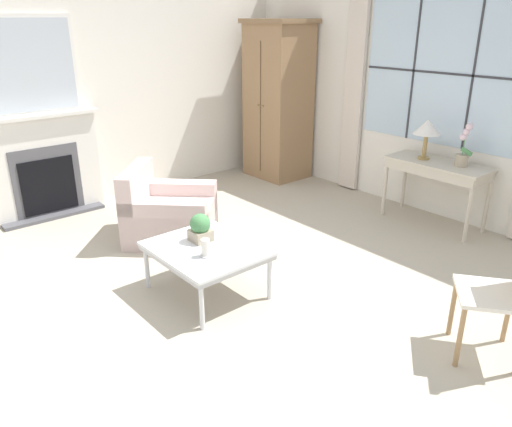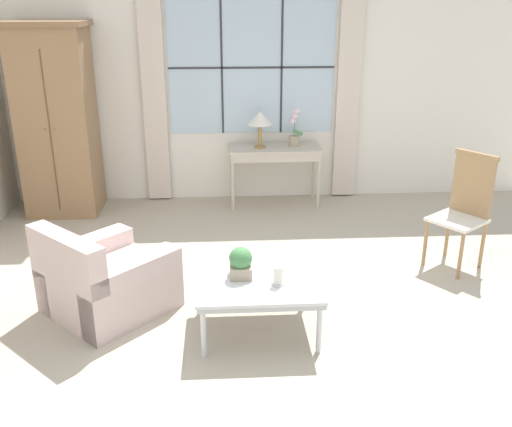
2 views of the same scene
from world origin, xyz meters
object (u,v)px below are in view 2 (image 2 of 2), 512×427
at_px(potted_orchid, 294,132).
at_px(armoire, 57,120).
at_px(side_chair_wooden, 465,204).
at_px(coffee_table, 259,284).
at_px(potted_plant_small, 241,263).
at_px(console_table, 275,154).
at_px(table_lamp, 260,119).
at_px(armchair_upholstered, 106,282).
at_px(pillar_candle, 278,276).

bearing_deg(potted_orchid, armoire, -177.46).
bearing_deg(potted_orchid, side_chair_wooden, -53.19).
distance_m(coffee_table, potted_plant_small, 0.22).
bearing_deg(side_chair_wooden, console_table, 131.94).
bearing_deg(potted_orchid, potted_plant_small, -104.79).
xyz_separation_m(armoire, potted_orchid, (2.80, 0.12, -0.21)).
xyz_separation_m(table_lamp, potted_orchid, (0.43, 0.06, -0.18)).
bearing_deg(coffee_table, armchair_upholstered, 163.51).
height_order(potted_orchid, armchair_upholstered, potted_orchid).
height_order(armoire, side_chair_wooden, armoire).
bearing_deg(pillar_candle, potted_plant_small, 152.76).
distance_m(coffee_table, pillar_candle, 0.21).
relative_size(side_chair_wooden, pillar_candle, 6.87).
distance_m(armchair_upholstered, side_chair_wooden, 3.37).
distance_m(console_table, potted_orchid, 0.36).
relative_size(potted_orchid, side_chair_wooden, 0.43).
bearing_deg(table_lamp, armoire, -178.33).
distance_m(potted_orchid, side_chair_wooden, 2.37).
bearing_deg(potted_orchid, table_lamp, -172.63).
distance_m(potted_orchid, armchair_upholstered, 3.25).
xyz_separation_m(armoire, side_chair_wooden, (4.21, -1.76, -0.50)).
bearing_deg(pillar_candle, coffee_table, 144.66).
height_order(coffee_table, pillar_candle, pillar_candle).
relative_size(potted_orchid, armchair_upholstered, 0.39).
relative_size(console_table, table_lamp, 2.54).
bearing_deg(pillar_candle, table_lamp, 88.77).
relative_size(armoire, console_table, 1.96).
relative_size(armchair_upholstered, pillar_candle, 7.57).
relative_size(potted_orchid, pillar_candle, 2.93).
relative_size(coffee_table, pillar_candle, 5.84).
xyz_separation_m(console_table, potted_plant_small, (-0.52, -2.86, -0.09)).
distance_m(potted_orchid, coffee_table, 3.05).
xyz_separation_m(console_table, potted_orchid, (0.24, 0.04, 0.26)).
bearing_deg(armoire, side_chair_wooden, -22.64).
distance_m(armchair_upholstered, coffee_table, 1.30).
bearing_deg(armoire, coffee_table, -52.39).
height_order(potted_orchid, coffee_table, potted_orchid).
xyz_separation_m(potted_plant_small, pillar_candle, (0.28, -0.14, -0.05)).
xyz_separation_m(potted_orchid, armchair_upholstered, (-1.87, -2.57, -0.65)).
height_order(armchair_upholstered, pillar_candle, armchair_upholstered).
bearing_deg(side_chair_wooden, potted_orchid, 126.81).
relative_size(armoire, armchair_upholstered, 1.82).
bearing_deg(console_table, table_lamp, -176.09).
xyz_separation_m(armchair_upholstered, side_chair_wooden, (3.28, 0.69, 0.36)).
bearing_deg(armoire, console_table, 1.83).
distance_m(console_table, side_chair_wooden, 2.47).
xyz_separation_m(console_table, coffee_table, (-0.39, -2.90, -0.25)).
bearing_deg(console_table, side_chair_wooden, -48.06).
relative_size(console_table, armchair_upholstered, 0.93).
relative_size(armchair_upholstered, potted_plant_small, 4.95).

